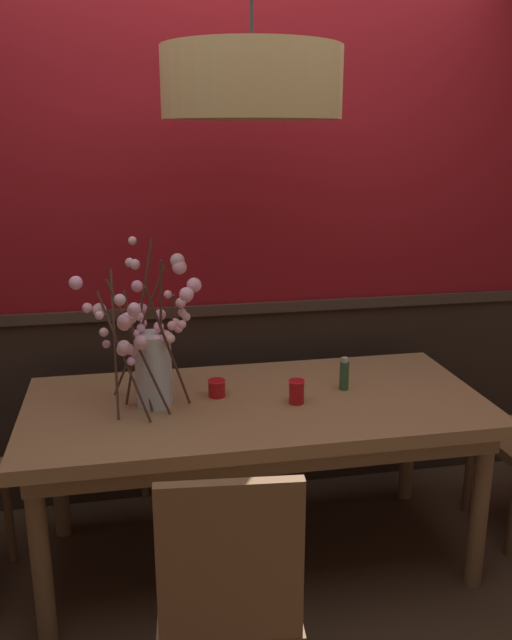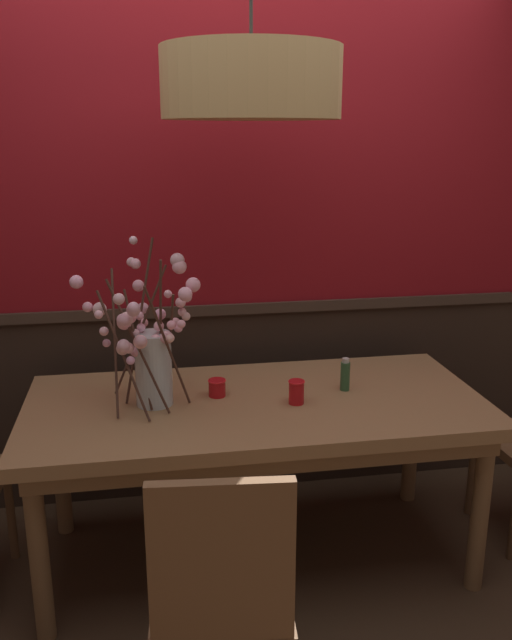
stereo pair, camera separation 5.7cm
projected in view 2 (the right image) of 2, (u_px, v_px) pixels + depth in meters
name	position (u px, v px, depth m)	size (l,w,h in m)	color
ground_plane	(256.00, 556.00, 2.91)	(24.00, 24.00, 0.00)	#422D1E
back_wall	(233.00, 227.00, 3.16)	(5.14, 0.14, 2.72)	#2D2119
dining_table	(256.00, 419.00, 2.73)	(1.85, 0.87, 0.74)	#997047
chair_far_side_left	(171.00, 375.00, 3.54)	(0.44, 0.47, 0.98)	brown
chair_far_side_right	(275.00, 378.00, 3.61)	(0.44, 0.40, 0.89)	brown
chair_near_side_left	(221.00, 593.00, 1.90)	(0.44, 0.46, 0.94)	brown
vase_with_blossoms	(150.00, 351.00, 2.59)	(0.48, 0.49, 0.66)	silver
candle_holder_nearer_center	(217.00, 388.00, 2.74)	(0.08, 0.08, 0.07)	red
candle_holder_nearer_edge	(296.00, 392.00, 2.66)	(0.07, 0.07, 0.10)	red
condiment_bottle	(345.00, 375.00, 2.79)	(0.04, 0.04, 0.14)	#2D5633
pendant_lamp	(251.00, 84.00, 2.31)	(0.63, 0.63, 0.89)	tan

